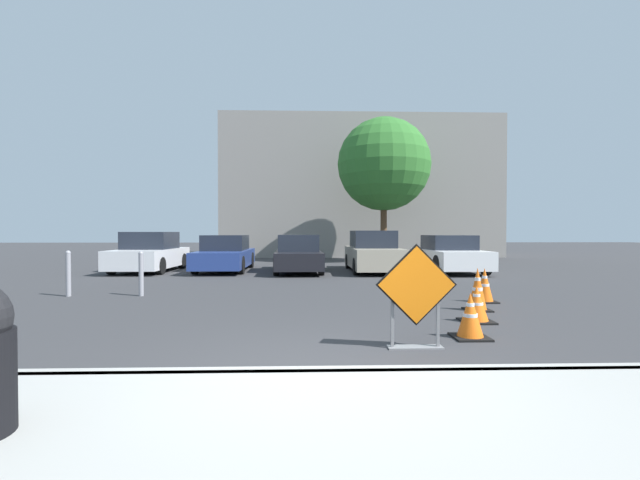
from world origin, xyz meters
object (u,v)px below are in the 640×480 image
object	(u,v)px
traffic_cone_second	(477,304)
traffic_cone_third	(477,290)
traffic_cone_fourth	(485,286)
parked_car_fifth	(449,255)
parked_car_nearest	(150,253)
parked_car_fourth	(373,253)
bollard_nearest	(141,272)
road_closed_sign	(416,294)
bollard_second	(68,272)
parked_car_second	(225,254)
traffic_cone_nearest	(470,316)
parked_car_third	(298,255)

from	to	relation	value
traffic_cone_second	traffic_cone_third	xyz separation A→B (m)	(0.43, 1.03, 0.11)
traffic_cone_fourth	parked_car_fifth	distance (m)	7.19
traffic_cone_fourth	parked_car_nearest	bearing A→B (deg)	142.44
traffic_cone_fourth	parked_car_fourth	xyz separation A→B (m)	(-1.28, 7.30, 0.35)
traffic_cone_third	parked_car_fourth	bearing A→B (deg)	95.10
bollard_nearest	traffic_cone_fourth	bearing A→B (deg)	-8.36
road_closed_sign	traffic_cone_third	distance (m)	3.26
traffic_cone_fourth	bollard_nearest	bearing A→B (deg)	171.64
parked_car_nearest	bollard_second	distance (m)	6.48
bollard_second	bollard_nearest	bearing A→B (deg)	0.00
parked_car_fourth	bollard_nearest	distance (m)	8.93
parked_car_second	parked_car_fourth	xyz separation A→B (m)	(5.74, -0.46, 0.07)
traffic_cone_second	parked_car_fifth	distance (m)	9.37
bollard_second	traffic_cone_nearest	bearing A→B (deg)	-27.96
traffic_cone_third	bollard_second	size ratio (longest dim) A/B	0.77
road_closed_sign	traffic_cone_fourth	bearing A→B (deg)	56.14
traffic_cone_second	bollard_nearest	xyz separation A→B (m)	(-6.77, 3.14, 0.26)
road_closed_sign	bollard_second	xyz separation A→B (m)	(-7.02, 4.75, -0.15)
traffic_cone_nearest	road_closed_sign	bearing A→B (deg)	-149.69
traffic_cone_fourth	parked_car_nearest	world-z (taller)	parked_car_nearest
traffic_cone_second	parked_car_fourth	xyz separation A→B (m)	(-0.30, 9.30, 0.41)
road_closed_sign	parked_car_nearest	distance (m)	13.48
road_closed_sign	traffic_cone_fourth	distance (m)	4.37
traffic_cone_third	parked_car_fifth	distance (m)	8.25
bollard_second	parked_car_fourth	bearing A→B (deg)	37.03
road_closed_sign	parked_car_fifth	world-z (taller)	parked_car_fifth
traffic_cone_second	bollard_second	world-z (taller)	bollard_second
parked_car_fifth	traffic_cone_third	bearing A→B (deg)	74.68
traffic_cone_third	parked_car_fourth	xyz separation A→B (m)	(-0.74, 8.26, 0.31)
road_closed_sign	parked_car_third	world-z (taller)	parked_car_third
traffic_cone_second	traffic_cone_fourth	bearing A→B (deg)	63.88
road_closed_sign	traffic_cone_second	world-z (taller)	road_closed_sign
traffic_cone_nearest	parked_car_fourth	distance (m)	10.38
traffic_cone_third	parked_car_second	world-z (taller)	parked_car_second
road_closed_sign	traffic_cone_fourth	world-z (taller)	road_closed_sign
traffic_cone_fourth	parked_car_second	bearing A→B (deg)	132.14
traffic_cone_nearest	bollard_nearest	bearing A→B (deg)	145.99
traffic_cone_nearest	bollard_second	bearing A→B (deg)	152.04
parked_car_nearest	bollard_nearest	xyz separation A→B (m)	(2.14, -6.47, -0.13)
traffic_cone_third	parked_car_second	distance (m)	10.87
traffic_cone_fourth	parked_car_fourth	world-z (taller)	parked_car_fourth
parked_car_third	bollard_nearest	bearing A→B (deg)	57.31
road_closed_sign	traffic_cone_nearest	xyz separation A→B (m)	(0.92, 0.54, -0.40)
bollard_nearest	parked_car_third	bearing A→B (deg)	59.22
parked_car_second	parked_car_fourth	distance (m)	5.76
parked_car_nearest	bollard_second	size ratio (longest dim) A/B	3.85
parked_car_nearest	traffic_cone_third	bearing A→B (deg)	138.27
parked_car_second	bollard_second	bearing A→B (deg)	69.45
parked_car_fifth	bollard_nearest	world-z (taller)	parked_car_fifth
traffic_cone_nearest	traffic_cone_fourth	world-z (taller)	traffic_cone_fourth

